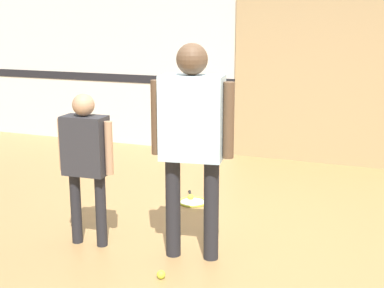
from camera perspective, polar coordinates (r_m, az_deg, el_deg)
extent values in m
plane|color=#A87F4C|center=(4.59, 1.95, -11.56)|extent=(16.00, 16.00, 0.00)
cube|color=silver|center=(7.37, 10.81, 10.58)|extent=(16.00, 0.06, 3.20)
cube|color=black|center=(7.39, 10.57, 6.11)|extent=(16.00, 0.01, 0.12)
cube|color=tan|center=(7.26, 15.62, 6.43)|extent=(2.86, 0.05, 2.23)
cylinder|color=#232328|center=(4.40, -2.03, -6.76)|extent=(0.12, 0.12, 0.84)
cylinder|color=#232328|center=(4.34, 2.07, -7.08)|extent=(0.12, 0.12, 0.84)
cube|color=silver|center=(4.16, 0.00, 2.80)|extent=(0.52, 0.34, 0.66)
sphere|color=brown|center=(4.11, 0.00, 9.04)|extent=(0.24, 0.24, 0.24)
cylinder|color=brown|center=(4.24, -3.81, 2.84)|extent=(0.09, 0.09, 0.59)
cylinder|color=brown|center=(4.12, 3.92, 2.52)|extent=(0.09, 0.09, 0.59)
cylinder|color=#232328|center=(4.78, -12.27, -6.69)|extent=(0.09, 0.09, 0.63)
cylinder|color=#232328|center=(4.67, -9.69, -7.06)|extent=(0.09, 0.09, 0.63)
cube|color=#2D2D33|center=(4.56, -11.31, -0.16)|extent=(0.38, 0.23, 0.50)
sphere|color=tan|center=(4.50, -11.51, 4.11)|extent=(0.19, 0.19, 0.19)
cylinder|color=tan|center=(4.67, -13.65, -0.04)|extent=(0.07, 0.07, 0.45)
cylinder|color=tan|center=(4.46, -8.86, -0.44)|extent=(0.07, 0.07, 0.45)
torus|color=#C6D838|center=(5.74, 0.09, -6.20)|extent=(0.41, 0.41, 0.02)
cylinder|color=silver|center=(5.74, 0.09, -6.20)|extent=(0.26, 0.26, 0.01)
cylinder|color=black|center=(5.97, -0.16, -5.40)|extent=(0.12, 0.20, 0.02)
sphere|color=black|center=(6.07, -0.27, -5.09)|extent=(0.03, 0.03, 0.03)
sphere|color=#CCE038|center=(4.17, -3.32, -13.74)|extent=(0.07, 0.07, 0.07)
sphere|color=#CCE038|center=(5.81, -0.15, -5.69)|extent=(0.07, 0.07, 0.07)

